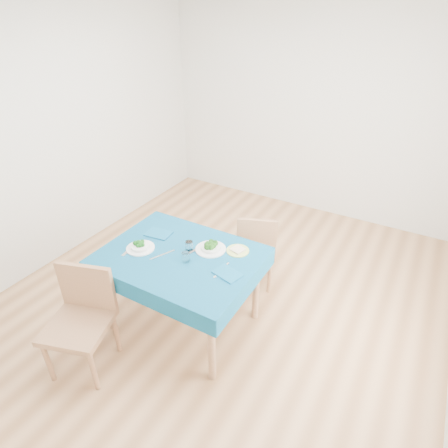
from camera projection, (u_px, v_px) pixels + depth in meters
The scene contains 16 objects.
room_shell at pixel (224, 172), 3.06m from camera, with size 4.02×4.52×2.73m.
table at pixel (182, 290), 3.26m from camera, with size 1.27×0.97×0.76m, color navy.
chair_near at pixel (74, 312), 2.76m from camera, with size 0.46×0.50×1.14m, color #966846.
chair_far at pixel (257, 245), 3.72m from camera, with size 0.37×0.41×0.93m, color #966846.
bowl_near at pixel (140, 245), 3.12m from camera, with size 0.24×0.24×0.07m, color white, non-canonical shape.
bowl_far at pixel (211, 246), 3.11m from camera, with size 0.26×0.26×0.08m, color white, non-canonical shape.
fork_near at pixel (129, 250), 3.13m from camera, with size 0.03×0.20×0.00m, color silver.
knife_near at pixel (162, 255), 3.06m from camera, with size 0.02×0.23×0.00m, color silver.
fork_far at pixel (197, 249), 3.14m from camera, with size 0.02×0.17×0.00m, color silver.
knife_far at pixel (221, 270), 2.89m from camera, with size 0.02×0.22×0.00m, color silver.
napkin_near at pixel (158, 234), 3.33m from camera, with size 0.22×0.15×0.01m, color #0D5075.
napkin_far at pixel (227, 274), 2.85m from camera, with size 0.21×0.14×0.01m, color #0D5075.
tumbler_center at pixel (189, 246), 3.10m from camera, with size 0.06×0.06×0.08m, color white.
tumbler_side at pixel (186, 257), 2.97m from camera, with size 0.06×0.06×0.08m, color white.
side_plate at pixel (238, 251), 3.11m from camera, with size 0.19×0.19×0.01m, color #C0D769.
bread_slice at pixel (238, 249), 3.10m from camera, with size 0.10×0.10×0.01m, color beige.
Camera 1 is at (1.42, -2.46, 2.55)m, focal length 30.00 mm.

